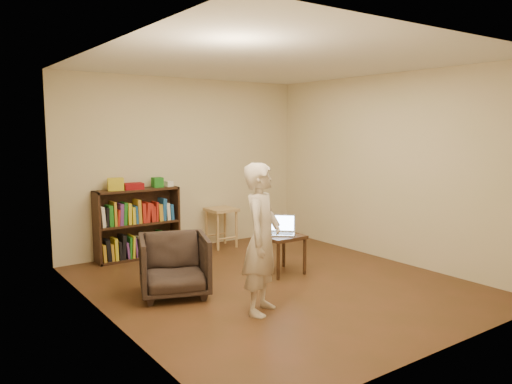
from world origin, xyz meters
TOP-DOWN VIEW (x-y plane):
  - floor at (0.00, 0.00)m, footprint 4.50×4.50m
  - ceiling at (0.00, 0.00)m, footprint 4.50×4.50m
  - wall_back at (0.00, 2.25)m, footprint 4.00×0.00m
  - wall_left at (-2.00, 0.00)m, footprint 0.00×4.50m
  - wall_right at (2.00, 0.00)m, footprint 0.00×4.50m
  - bookshelf at (-0.87, 2.09)m, footprint 1.20×0.30m
  - box_yellow at (-1.17, 2.08)m, footprint 0.24×0.20m
  - red_cloth at (-0.92, 2.06)m, footprint 0.29×0.22m
  - box_green at (-0.54, 2.10)m, footprint 0.15×0.15m
  - box_white at (-0.36, 2.08)m, footprint 0.11×0.11m
  - stool at (0.46, 1.96)m, footprint 0.42×0.42m
  - armchair at (-1.16, 0.32)m, footprint 0.95×0.96m
  - side_table at (0.33, 0.30)m, footprint 0.49×0.49m
  - laptop at (0.37, 0.32)m, footprint 0.41×0.41m
  - person at (-0.67, -0.66)m, footprint 0.66×0.62m

SIDE VIEW (x-z plane):
  - floor at x=0.00m, z-range 0.00..0.00m
  - armchair at x=-1.16m, z-range 0.00..0.68m
  - side_table at x=0.33m, z-range 0.17..0.67m
  - bookshelf at x=-0.87m, z-range -0.06..0.94m
  - stool at x=0.46m, z-range 0.19..0.80m
  - laptop at x=0.37m, z-range 0.44..0.68m
  - person at x=-0.67m, z-range 0.00..1.52m
  - box_white at x=-0.36m, z-range 1.00..1.08m
  - red_cloth at x=-0.92m, z-range 1.00..1.09m
  - box_green at x=-0.54m, z-range 1.00..1.14m
  - box_yellow at x=-1.17m, z-range 1.00..1.17m
  - wall_back at x=0.00m, z-range -0.70..3.30m
  - wall_left at x=-2.00m, z-range -0.95..3.55m
  - wall_right at x=2.00m, z-range -0.95..3.55m
  - ceiling at x=0.00m, z-range 2.60..2.60m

